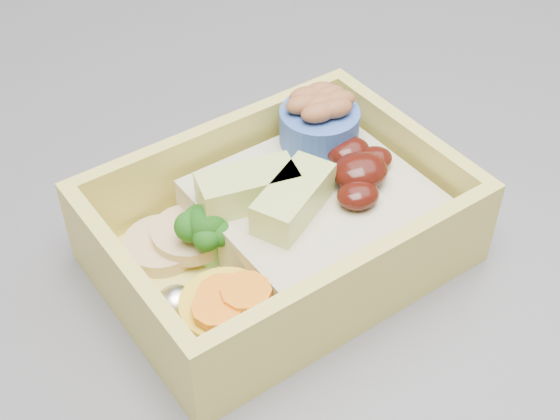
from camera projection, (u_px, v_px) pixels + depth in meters
name	position (u px, v px, depth m)	size (l,w,h in m)	color
bento_box	(287.00, 219.00, 0.42)	(0.22, 0.18, 0.07)	#D6C858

